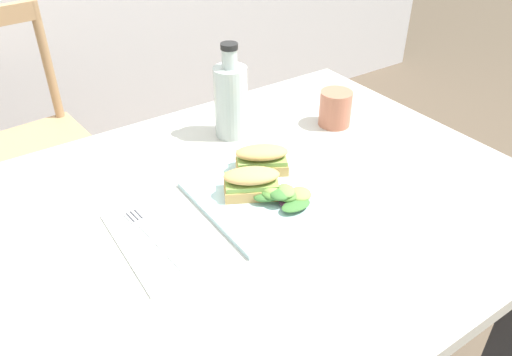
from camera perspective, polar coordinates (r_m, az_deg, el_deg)
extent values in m
cube|color=#BCB7AD|center=(0.94, -2.34, -4.30)|extent=(1.17, 0.84, 0.03)
cube|color=#2D2D33|center=(1.34, 26.93, -16.14)|extent=(0.07, 0.07, 0.71)
cube|color=#2D2D33|center=(1.64, 6.74, -1.68)|extent=(0.07, 0.07, 0.71)
cylinder|color=tan|center=(1.79, -25.75, -7.66)|extent=(0.03, 0.03, 0.43)
cylinder|color=tan|center=(1.85, -15.92, -3.64)|extent=(0.03, 0.03, 0.43)
cylinder|color=tan|center=(2.12, -19.88, 0.87)|extent=(0.03, 0.03, 0.43)
cube|color=tan|center=(1.83, -24.09, 2.59)|extent=(0.43, 0.43, 0.02)
cylinder|color=tan|center=(1.93, -22.59, 12.06)|extent=(0.03, 0.03, 0.42)
cube|color=silver|center=(0.96, 1.34, -1.85)|extent=(0.25, 0.25, 0.01)
cube|color=tan|center=(0.95, -0.50, -1.38)|extent=(0.11, 0.09, 0.02)
cube|color=#84A84C|center=(0.94, -0.54, -0.38)|extent=(0.11, 0.10, 0.01)
ellipsoid|color=tan|center=(0.93, -0.51, 0.28)|extent=(0.12, 0.10, 0.02)
cube|color=tan|center=(1.01, 0.66, 1.32)|extent=(0.11, 0.09, 0.02)
cube|color=#84A84C|center=(1.01, 0.63, 2.27)|extent=(0.11, 0.10, 0.01)
ellipsoid|color=tan|center=(0.99, 0.68, 2.92)|extent=(0.12, 0.10, 0.02)
ellipsoid|color=#4C2338|center=(0.93, 4.29, -2.62)|extent=(0.07, 0.06, 0.01)
ellipsoid|color=#3D7033|center=(0.95, -0.06, -1.54)|extent=(0.06, 0.05, 0.01)
ellipsoid|color=#6B9E47|center=(0.92, 3.02, -1.42)|extent=(0.04, 0.05, 0.01)
ellipsoid|color=#3D7033|center=(0.93, 1.50, -1.98)|extent=(0.07, 0.05, 0.02)
ellipsoid|color=#518438|center=(0.92, 3.56, -2.03)|extent=(0.05, 0.05, 0.02)
ellipsoid|color=#3D7033|center=(0.92, 2.46, -1.72)|extent=(0.04, 0.05, 0.01)
ellipsoid|color=#518438|center=(0.92, 1.59, -1.74)|extent=(0.03, 0.04, 0.01)
ellipsoid|color=#84A84C|center=(0.93, 1.50, -1.10)|extent=(0.04, 0.05, 0.02)
ellipsoid|color=#84A84C|center=(0.93, 5.02, -1.84)|extent=(0.06, 0.06, 0.02)
ellipsoid|color=#4C2338|center=(0.94, 3.77, -1.74)|extent=(0.06, 0.04, 0.01)
ellipsoid|color=#3D7033|center=(0.91, 4.61, -3.07)|extent=(0.06, 0.04, 0.01)
cube|color=white|center=(0.88, -11.31, -6.94)|extent=(0.12, 0.24, 0.00)
cube|color=silver|center=(0.86, -10.61, -7.56)|extent=(0.02, 0.14, 0.00)
cube|color=silver|center=(0.93, -13.42, -4.48)|extent=(0.03, 0.05, 0.00)
cube|color=#38383D|center=(0.93, -13.19, -3.99)|extent=(0.00, 0.03, 0.00)
cube|color=#38383D|center=(0.93, -13.63, -4.17)|extent=(0.00, 0.03, 0.00)
cube|color=#38383D|center=(0.93, -14.06, -4.35)|extent=(0.00, 0.03, 0.00)
cylinder|color=black|center=(1.14, -2.83, 7.48)|extent=(0.07, 0.07, 0.11)
cylinder|color=#B2BCB7|center=(1.13, -2.86, 8.57)|extent=(0.07, 0.07, 0.16)
cylinder|color=#B2BCB7|center=(1.09, -3.02, 13.38)|extent=(0.03, 0.03, 0.04)
cylinder|color=black|center=(1.08, -3.06, 14.69)|extent=(0.04, 0.04, 0.01)
cylinder|color=#B2664C|center=(1.21, 8.98, 7.80)|extent=(0.08, 0.08, 0.08)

